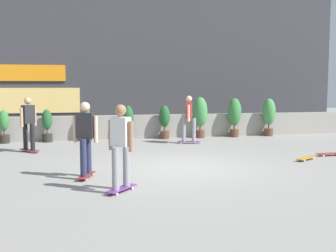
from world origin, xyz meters
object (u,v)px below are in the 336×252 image
(potted_plant_2, at_px, (87,124))
(potted_plant_7, at_px, (269,114))
(skateboard_aside, at_px, (330,154))
(skateboard_near_camera, at_px, (306,158))
(potted_plant_0, at_px, (4,126))
(skater_far_right, at_px, (189,117))
(potted_plant_1, at_px, (47,125))
(skater_mid_plaza, at_px, (121,144))
(potted_plant_3, at_px, (128,121))
(skater_by_wall_left, at_px, (85,136))
(potted_plant_5, at_px, (200,114))
(potted_plant_4, at_px, (165,120))
(potted_plant_6, at_px, (234,114))
(skater_by_wall_right, at_px, (28,122))

(potted_plant_2, xyz_separation_m, potted_plant_7, (7.30, -0.00, 0.27))
(skateboard_aside, bearing_deg, potted_plant_7, 85.07)
(skateboard_near_camera, bearing_deg, potted_plant_0, 148.48)
(skater_far_right, distance_m, skateboard_near_camera, 4.60)
(potted_plant_2, height_order, skater_far_right, skater_far_right)
(potted_plant_0, height_order, potted_plant_1, potted_plant_1)
(potted_plant_2, distance_m, skateboard_near_camera, 7.93)
(potted_plant_7, bearing_deg, skateboard_aside, -94.93)
(potted_plant_0, distance_m, potted_plant_7, 10.20)
(potted_plant_2, height_order, skater_mid_plaza, skater_mid_plaza)
(potted_plant_3, relative_size, skater_by_wall_left, 0.77)
(potted_plant_5, xyz_separation_m, skater_mid_plaza, (-3.89, -7.66, -0.00))
(potted_plant_2, relative_size, skater_by_wall_left, 0.70)
(skater_far_right, distance_m, skater_by_wall_left, 6.07)
(potted_plant_1, xyz_separation_m, potted_plant_4, (4.37, 0.00, 0.08))
(skateboard_near_camera, bearing_deg, potted_plant_7, 74.64)
(potted_plant_1, height_order, potted_plant_4, potted_plant_4)
(potted_plant_2, relative_size, skateboard_near_camera, 1.51)
(skateboard_near_camera, bearing_deg, potted_plant_6, 90.23)
(skater_far_right, bearing_deg, skater_by_wall_right, -171.33)
(skater_by_wall_right, distance_m, skateboard_near_camera, 8.27)
(potted_plant_3, bearing_deg, potted_plant_6, -0.00)
(potted_plant_4, xyz_separation_m, skater_by_wall_left, (-3.11, -6.31, 0.23))
(potted_plant_4, xyz_separation_m, potted_plant_5, (1.43, -0.00, 0.23))
(potted_plant_4, relative_size, skater_mid_plaza, 0.76)
(skater_far_right, height_order, skateboard_aside, skater_far_right)
(potted_plant_3, bearing_deg, skater_by_wall_left, -105.01)
(potted_plant_5, xyz_separation_m, potted_plant_6, (1.43, 0.00, -0.03))
(skater_by_wall_left, bearing_deg, potted_plant_1, 101.32)
(potted_plant_3, distance_m, potted_plant_5, 2.85)
(potted_plant_4, height_order, skateboard_near_camera, potted_plant_4)
(potted_plant_0, height_order, skater_mid_plaza, skater_mid_plaza)
(skateboard_near_camera, bearing_deg, potted_plant_5, 105.15)
(potted_plant_4, relative_size, potted_plant_6, 0.83)
(potted_plant_3, height_order, skater_mid_plaza, skater_mid_plaza)
(potted_plant_1, distance_m, potted_plant_7, 8.72)
(potted_plant_2, bearing_deg, skateboard_aside, -35.14)
(potted_plant_6, xyz_separation_m, potted_plant_7, (1.49, 0.00, -0.02))
(skateboard_aside, bearing_deg, potted_plant_1, 149.73)
(skater_far_right, bearing_deg, potted_plant_3, 143.47)
(potted_plant_7, xyz_separation_m, skater_by_wall_left, (-7.45, -6.31, 0.05))
(skater_mid_plaza, height_order, skateboard_near_camera, skater_mid_plaza)
(potted_plant_2, xyz_separation_m, skater_far_right, (3.52, -1.47, 0.32))
(potted_plant_2, distance_m, skater_by_wall_left, 6.32)
(skater_by_wall_right, distance_m, skateboard_aside, 9.09)
(potted_plant_1, bearing_deg, potted_plant_6, -0.00)
(potted_plant_0, bearing_deg, skateboard_near_camera, -31.52)
(potted_plant_0, height_order, skater_far_right, skater_far_right)
(skateboard_near_camera, bearing_deg, skater_far_right, 120.75)
(potted_plant_2, bearing_deg, skater_by_wall_left, -91.39)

